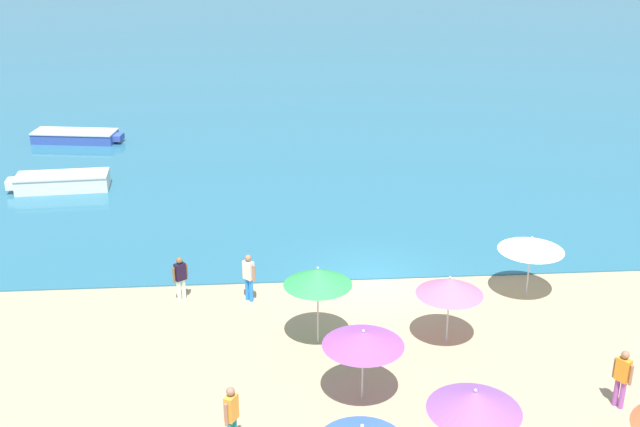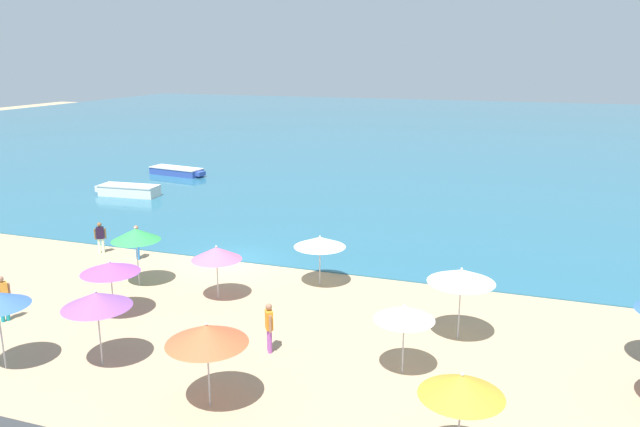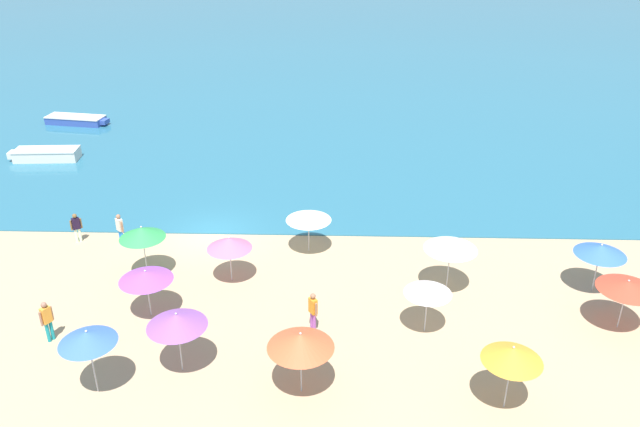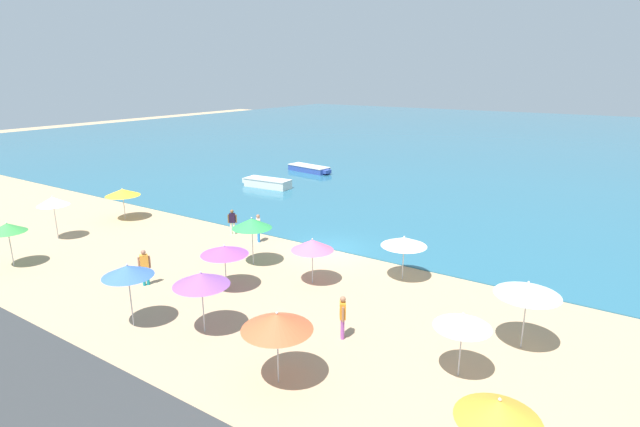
{
  "view_description": "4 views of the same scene",
  "coord_description": "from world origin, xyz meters",
  "px_view_note": "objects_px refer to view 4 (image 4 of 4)",
  "views": [
    {
      "loc": [
        -3.71,
        -25.39,
        12.82
      ],
      "look_at": [
        -1.78,
        1.12,
        2.15
      ],
      "focal_mm": 45.0,
      "sensor_mm": 36.0,
      "label": 1
    },
    {
      "loc": [
        13.4,
        -25.35,
        9.64
      ],
      "look_at": [
        3.62,
        2.68,
        2.0
      ],
      "focal_mm": 35.0,
      "sensor_mm": 36.0,
      "label": 2
    },
    {
      "loc": [
        6.47,
        -28.43,
        15.26
      ],
      "look_at": [
        5.62,
        -0.4,
        1.48
      ],
      "focal_mm": 35.0,
      "sensor_mm": 36.0,
      "label": 3
    },
    {
      "loc": [
        14.24,
        -22.54,
        9.73
      ],
      "look_at": [
        -1.76,
        1.46,
        1.51
      ],
      "focal_mm": 28.0,
      "sensor_mm": 36.0,
      "label": 4
    }
  ],
  "objects_px": {
    "beach_umbrella_3": "(201,279)",
    "beach_umbrella_11": "(463,321)",
    "beach_umbrella_12": "(7,228)",
    "beach_umbrella_14": "(312,245)",
    "beach_umbrella_10": "(252,223)",
    "skiff_offshore": "(309,169)",
    "bather_1": "(258,226)",
    "bather_2": "(232,220)",
    "beach_umbrella_7": "(128,271)",
    "beach_umbrella_4": "(53,201)",
    "beach_umbrella_13": "(499,410)",
    "bather_0": "(343,315)",
    "beach_umbrella_6": "(277,322)",
    "beach_umbrella_1": "(528,289)",
    "bather_3": "(145,265)",
    "beach_umbrella_9": "(404,242)",
    "beach_umbrella_2": "(224,250)",
    "skiff_nearshore": "(267,183)",
    "beach_umbrella_0": "(123,192)"
  },
  "relations": [
    {
      "from": "beach_umbrella_4",
      "to": "bather_1",
      "type": "distance_m",
      "value": 12.28
    },
    {
      "from": "beach_umbrella_7",
      "to": "beach_umbrella_13",
      "type": "distance_m",
      "value": 14.08
    },
    {
      "from": "bather_1",
      "to": "beach_umbrella_7",
      "type": "bearing_deg",
      "value": -76.72
    },
    {
      "from": "beach_umbrella_10",
      "to": "beach_umbrella_6",
      "type": "bearing_deg",
      "value": -44.58
    },
    {
      "from": "beach_umbrella_1",
      "to": "beach_umbrella_3",
      "type": "bearing_deg",
      "value": -151.8
    },
    {
      "from": "beach_umbrella_1",
      "to": "beach_umbrella_4",
      "type": "relative_size",
      "value": 0.97
    },
    {
      "from": "beach_umbrella_7",
      "to": "beach_umbrella_10",
      "type": "height_order",
      "value": "beach_umbrella_7"
    },
    {
      "from": "bather_1",
      "to": "skiff_offshore",
      "type": "distance_m",
      "value": 21.45
    },
    {
      "from": "bather_0",
      "to": "bather_3",
      "type": "distance_m",
      "value": 10.29
    },
    {
      "from": "skiff_offshore",
      "to": "bather_0",
      "type": "bearing_deg",
      "value": -52.93
    },
    {
      "from": "beach_umbrella_6",
      "to": "beach_umbrella_12",
      "type": "relative_size",
      "value": 1.05
    },
    {
      "from": "beach_umbrella_13",
      "to": "bather_3",
      "type": "relative_size",
      "value": 1.44
    },
    {
      "from": "beach_umbrella_1",
      "to": "beach_umbrella_2",
      "type": "height_order",
      "value": "beach_umbrella_1"
    },
    {
      "from": "bather_1",
      "to": "bather_2",
      "type": "height_order",
      "value": "bather_1"
    },
    {
      "from": "beach_umbrella_6",
      "to": "beach_umbrella_3",
      "type": "bearing_deg",
      "value": 167.25
    },
    {
      "from": "beach_umbrella_6",
      "to": "skiff_offshore",
      "type": "xyz_separation_m",
      "value": [
        -19.31,
        29.47,
        -1.83
      ]
    },
    {
      "from": "skiff_nearshore",
      "to": "bather_3",
      "type": "bearing_deg",
      "value": -66.3
    },
    {
      "from": "beach_umbrella_14",
      "to": "beach_umbrella_4",
      "type": "bearing_deg",
      "value": -169.09
    },
    {
      "from": "beach_umbrella_9",
      "to": "bather_0",
      "type": "height_order",
      "value": "beach_umbrella_9"
    },
    {
      "from": "beach_umbrella_6",
      "to": "bather_0",
      "type": "xyz_separation_m",
      "value": [
        0.27,
        3.57,
        -1.22
      ]
    },
    {
      "from": "beach_umbrella_9",
      "to": "beach_umbrella_2",
      "type": "bearing_deg",
      "value": -138.58
    },
    {
      "from": "beach_umbrella_14",
      "to": "beach_umbrella_11",
      "type": "bearing_deg",
      "value": -23.13
    },
    {
      "from": "beach_umbrella_9",
      "to": "beach_umbrella_10",
      "type": "bearing_deg",
      "value": -160.72
    },
    {
      "from": "beach_umbrella_10",
      "to": "skiff_offshore",
      "type": "bearing_deg",
      "value": 118.11
    },
    {
      "from": "bather_0",
      "to": "bather_1",
      "type": "bearing_deg",
      "value": 145.65
    },
    {
      "from": "beach_umbrella_12",
      "to": "beach_umbrella_2",
      "type": "bearing_deg",
      "value": 20.02
    },
    {
      "from": "beach_umbrella_7",
      "to": "beach_umbrella_9",
      "type": "distance_m",
      "value": 12.35
    },
    {
      "from": "beach_umbrella_14",
      "to": "bather_2",
      "type": "distance_m",
      "value": 9.05
    },
    {
      "from": "beach_umbrella_4",
      "to": "beach_umbrella_13",
      "type": "height_order",
      "value": "beach_umbrella_4"
    },
    {
      "from": "beach_umbrella_6",
      "to": "bather_2",
      "type": "bearing_deg",
      "value": 138.49
    },
    {
      "from": "beach_umbrella_6",
      "to": "beach_umbrella_13",
      "type": "distance_m",
      "value": 6.96
    },
    {
      "from": "beach_umbrella_12",
      "to": "beach_umbrella_14",
      "type": "relative_size",
      "value": 1.07
    },
    {
      "from": "beach_umbrella_14",
      "to": "beach_umbrella_3",
      "type": "bearing_deg",
      "value": -97.8
    },
    {
      "from": "beach_umbrella_3",
      "to": "beach_umbrella_11",
      "type": "height_order",
      "value": "beach_umbrella_3"
    },
    {
      "from": "beach_umbrella_13",
      "to": "bather_2",
      "type": "relative_size",
      "value": 1.62
    },
    {
      "from": "beach_umbrella_6",
      "to": "bather_1",
      "type": "bearing_deg",
      "value": 133.0
    },
    {
      "from": "beach_umbrella_2",
      "to": "beach_umbrella_14",
      "type": "xyz_separation_m",
      "value": [
        2.94,
        2.79,
        0.01
      ]
    },
    {
      "from": "bather_0",
      "to": "bather_3",
      "type": "bearing_deg",
      "value": -174.48
    },
    {
      "from": "skiff_nearshore",
      "to": "beach_umbrella_9",
      "type": "bearing_deg",
      "value": -32.84
    },
    {
      "from": "beach_umbrella_7",
      "to": "beach_umbrella_14",
      "type": "distance_m",
      "value": 8.23
    },
    {
      "from": "beach_umbrella_1",
      "to": "skiff_nearshore",
      "type": "bearing_deg",
      "value": 148.33
    },
    {
      "from": "skiff_nearshore",
      "to": "skiff_offshore",
      "type": "relative_size",
      "value": 0.92
    },
    {
      "from": "beach_umbrella_2",
      "to": "beach_umbrella_10",
      "type": "distance_m",
      "value": 3.21
    },
    {
      "from": "beach_umbrella_1",
      "to": "beach_umbrella_3",
      "type": "height_order",
      "value": "beach_umbrella_1"
    },
    {
      "from": "beach_umbrella_0",
      "to": "bather_1",
      "type": "bearing_deg",
      "value": 7.67
    },
    {
      "from": "beach_umbrella_12",
      "to": "bather_3",
      "type": "height_order",
      "value": "beach_umbrella_12"
    },
    {
      "from": "beach_umbrella_3",
      "to": "beach_umbrella_4",
      "type": "relative_size",
      "value": 0.94
    },
    {
      "from": "beach_umbrella_13",
      "to": "bather_2",
      "type": "distance_m",
      "value": 21.93
    },
    {
      "from": "beach_umbrella_1",
      "to": "beach_umbrella_2",
      "type": "relative_size",
      "value": 1.19
    },
    {
      "from": "beach_umbrella_14",
      "to": "bather_2",
      "type": "height_order",
      "value": "beach_umbrella_14"
    }
  ]
}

